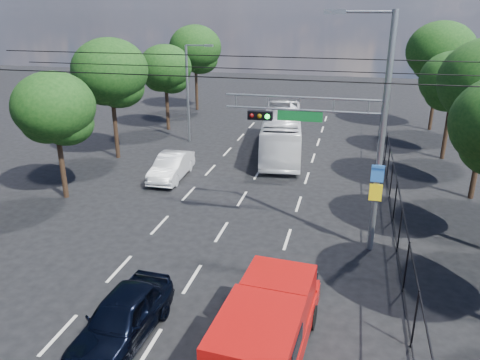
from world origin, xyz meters
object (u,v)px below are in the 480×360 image
(white_van, at_px, (171,166))
(white_bus, at_px, (282,132))
(navy_hatchback, at_px, (122,318))
(signal_mast, at_px, (350,125))
(red_pickup, at_px, (267,326))

(white_van, bearing_deg, white_bus, 47.88)
(navy_hatchback, bearing_deg, white_van, 108.16)
(navy_hatchback, bearing_deg, signal_mast, 53.41)
(signal_mast, bearing_deg, white_bus, 109.90)
(red_pickup, distance_m, navy_hatchback, 4.45)
(navy_hatchback, relative_size, white_van, 1.00)
(white_bus, relative_size, white_van, 2.37)
(signal_mast, bearing_deg, navy_hatchback, -129.09)
(red_pickup, bearing_deg, signal_mast, 76.62)
(signal_mast, bearing_deg, red_pickup, -103.38)
(red_pickup, xyz_separation_m, white_bus, (-2.79, 20.17, 0.31))
(white_van, bearing_deg, navy_hatchback, -76.49)
(signal_mast, relative_size, white_van, 2.14)
(red_pickup, bearing_deg, white_bus, 97.87)
(navy_hatchback, height_order, white_van, navy_hatchback)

